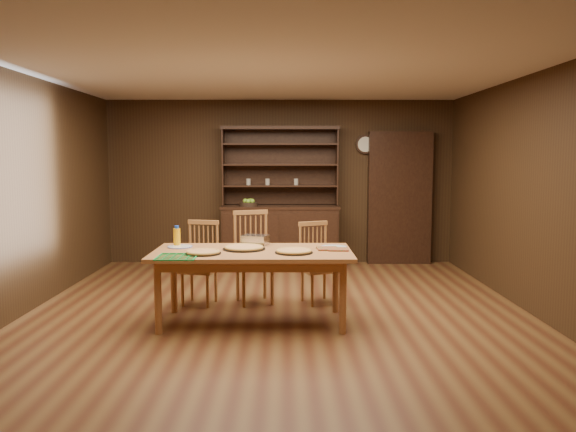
{
  "coord_description": "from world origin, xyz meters",
  "views": [
    {
      "loc": [
        0.08,
        -6.0,
        1.7
      ],
      "look_at": [
        0.11,
        0.4,
        1.03
      ],
      "focal_mm": 35.0,
      "sensor_mm": 36.0,
      "label": 1
    }
  ],
  "objects_px": {
    "chair_center": "(253,254)",
    "chair_right": "(316,260)",
    "china_hutch": "(280,228)",
    "dining_table": "(253,258)",
    "juice_bottle": "(177,237)",
    "chair_left": "(201,260)"
  },
  "relations": [
    {
      "from": "chair_center",
      "to": "chair_right",
      "type": "height_order",
      "value": "chair_center"
    },
    {
      "from": "china_hutch",
      "to": "chair_left",
      "type": "height_order",
      "value": "china_hutch"
    },
    {
      "from": "dining_table",
      "to": "china_hutch",
      "type": "bearing_deg",
      "value": 85.3
    },
    {
      "from": "chair_left",
      "to": "china_hutch",
      "type": "bearing_deg",
      "value": 81.17
    },
    {
      "from": "china_hutch",
      "to": "chair_left",
      "type": "xyz_separation_m",
      "value": [
        -0.9,
        -2.31,
        -0.09
      ]
    },
    {
      "from": "juice_bottle",
      "to": "china_hutch",
      "type": "bearing_deg",
      "value": 69.17
    },
    {
      "from": "chair_center",
      "to": "juice_bottle",
      "type": "xyz_separation_m",
      "value": [
        -0.77,
        -0.59,
        0.28
      ]
    },
    {
      "from": "chair_center",
      "to": "chair_right",
      "type": "distance_m",
      "value": 0.75
    },
    {
      "from": "juice_bottle",
      "to": "chair_left",
      "type": "bearing_deg",
      "value": 71.3
    },
    {
      "from": "china_hutch",
      "to": "dining_table",
      "type": "bearing_deg",
      "value": -94.7
    },
    {
      "from": "juice_bottle",
      "to": "chair_center",
      "type": "bearing_deg",
      "value": 37.26
    },
    {
      "from": "juice_bottle",
      "to": "chair_right",
      "type": "bearing_deg",
      "value": 20.72
    },
    {
      "from": "china_hutch",
      "to": "juice_bottle",
      "type": "bearing_deg",
      "value": -110.83
    },
    {
      "from": "chair_center",
      "to": "china_hutch",
      "type": "bearing_deg",
      "value": 64.89
    },
    {
      "from": "chair_center",
      "to": "juice_bottle",
      "type": "height_order",
      "value": "chair_center"
    },
    {
      "from": "chair_left",
      "to": "chair_center",
      "type": "height_order",
      "value": "chair_center"
    },
    {
      "from": "chair_center",
      "to": "chair_left",
      "type": "bearing_deg",
      "value": 169.19
    },
    {
      "from": "china_hutch",
      "to": "chair_right",
      "type": "xyz_separation_m",
      "value": [
        0.44,
        -2.26,
        -0.1
      ]
    },
    {
      "from": "dining_table",
      "to": "chair_center",
      "type": "relative_size",
      "value": 1.88
    },
    {
      "from": "chair_left",
      "to": "chair_center",
      "type": "xyz_separation_m",
      "value": [
        0.6,
        0.07,
        0.06
      ]
    },
    {
      "from": "chair_center",
      "to": "chair_right",
      "type": "xyz_separation_m",
      "value": [
        0.75,
        -0.01,
        -0.07
      ]
    },
    {
      "from": "china_hutch",
      "to": "chair_left",
      "type": "distance_m",
      "value": 2.48
    }
  ]
}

